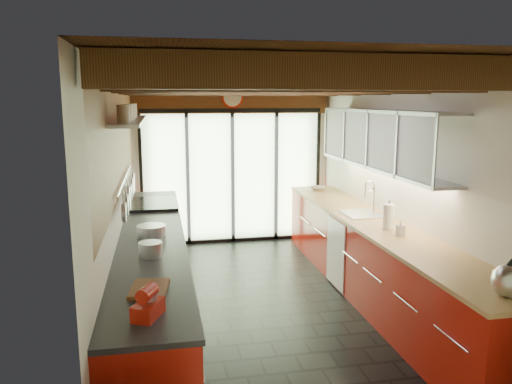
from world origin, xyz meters
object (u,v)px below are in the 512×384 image
stand_mixer (148,304)px  kettle (510,279)px  soap_bottle (401,228)px  bowl (318,188)px  paper_towel (389,217)px

stand_mixer → kettle: bearing=-3.2°
stand_mixer → kettle: (2.54, -0.14, 0.04)m
soap_bottle → bowl: bearing=90.0°
bowl → kettle: bearing=-90.0°
paper_towel → bowl: 2.48m
soap_bottle → bowl: size_ratio=0.75×
kettle → paper_towel: 1.93m
stand_mixer → bowl: size_ratio=1.22×
kettle → soap_bottle: 1.65m
paper_towel → bowl: size_ratio=1.43×
stand_mixer → bowl: bearing=59.2°
kettle → soap_bottle: bearing=90.0°
kettle → soap_bottle: (0.00, 1.65, -0.04)m
kettle → bowl: kettle is taller
soap_bottle → bowl: (0.00, 2.76, -0.06)m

